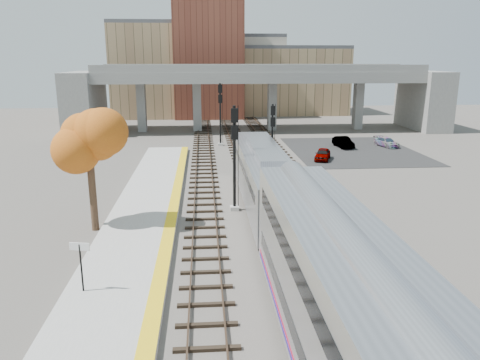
{
  "coord_description": "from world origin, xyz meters",
  "views": [
    {
      "loc": [
        -3.18,
        -23.83,
        10.32
      ],
      "look_at": [
        -0.81,
        6.09,
        2.5
      ],
      "focal_mm": 35.0,
      "sensor_mm": 36.0,
      "label": 1
    }
  ],
  "objects_px": {
    "signal_mast_mid": "(272,142)",
    "car_c": "(387,142)",
    "tree": "(89,143)",
    "locomotive": "(263,176)",
    "signal_mast_far": "(220,115)",
    "car_a": "(323,154)",
    "car_b": "(343,142)",
    "signal_mast_near": "(234,159)"
  },
  "relations": [
    {
      "from": "signal_mast_mid",
      "to": "car_c",
      "type": "bearing_deg",
      "value": 38.73
    },
    {
      "from": "signal_mast_mid",
      "to": "tree",
      "type": "relative_size",
      "value": 0.87
    },
    {
      "from": "locomotive",
      "to": "signal_mast_far",
      "type": "bearing_deg",
      "value": 94.91
    },
    {
      "from": "locomotive",
      "to": "signal_mast_far",
      "type": "xyz_separation_m",
      "value": [
        -2.1,
        24.47,
        1.52
      ]
    },
    {
      "from": "car_c",
      "to": "car_a",
      "type": "bearing_deg",
      "value": -159.27
    },
    {
      "from": "locomotive",
      "to": "tree",
      "type": "bearing_deg",
      "value": -160.53
    },
    {
      "from": "locomotive",
      "to": "tree",
      "type": "distance_m",
      "value": 12.07
    },
    {
      "from": "tree",
      "to": "car_b",
      "type": "bearing_deg",
      "value": 47.76
    },
    {
      "from": "car_c",
      "to": "tree",
      "type": "bearing_deg",
      "value": -152.95
    },
    {
      "from": "locomotive",
      "to": "car_c",
      "type": "xyz_separation_m",
      "value": [
        17.79,
        22.06,
        -1.7
      ]
    },
    {
      "from": "signal_mast_near",
      "to": "signal_mast_mid",
      "type": "distance_m",
      "value": 10.98
    },
    {
      "from": "signal_mast_mid",
      "to": "signal_mast_far",
      "type": "xyz_separation_m",
      "value": [
        -4.1,
        15.08,
        0.73
      ]
    },
    {
      "from": "signal_mast_mid",
      "to": "car_c",
      "type": "relative_size",
      "value": 1.72
    },
    {
      "from": "locomotive",
      "to": "tree",
      "type": "height_order",
      "value": "tree"
    },
    {
      "from": "signal_mast_near",
      "to": "car_b",
      "type": "bearing_deg",
      "value": 57.37
    },
    {
      "from": "signal_mast_far",
      "to": "car_c",
      "type": "height_order",
      "value": "signal_mast_far"
    },
    {
      "from": "car_a",
      "to": "car_b",
      "type": "relative_size",
      "value": 0.91
    },
    {
      "from": "car_b",
      "to": "signal_mast_far",
      "type": "bearing_deg",
      "value": 163.41
    },
    {
      "from": "signal_mast_near",
      "to": "signal_mast_far",
      "type": "distance_m",
      "value": 25.25
    },
    {
      "from": "locomotive",
      "to": "car_a",
      "type": "bearing_deg",
      "value": 61.58
    },
    {
      "from": "tree",
      "to": "locomotive",
      "type": "bearing_deg",
      "value": 19.47
    },
    {
      "from": "signal_mast_near",
      "to": "signal_mast_mid",
      "type": "xyz_separation_m",
      "value": [
        4.1,
        10.17,
        -0.6
      ]
    },
    {
      "from": "car_b",
      "to": "car_c",
      "type": "height_order",
      "value": "car_b"
    },
    {
      "from": "signal_mast_near",
      "to": "signal_mast_mid",
      "type": "bearing_deg",
      "value": 68.04
    },
    {
      "from": "locomotive",
      "to": "signal_mast_far",
      "type": "relative_size",
      "value": 2.54
    },
    {
      "from": "signal_mast_mid",
      "to": "signal_mast_far",
      "type": "relative_size",
      "value": 0.86
    },
    {
      "from": "car_c",
      "to": "signal_mast_far",
      "type": "bearing_deg",
      "value": 158.1
    },
    {
      "from": "signal_mast_far",
      "to": "signal_mast_mid",
      "type": "bearing_deg",
      "value": -74.79
    },
    {
      "from": "car_a",
      "to": "car_c",
      "type": "height_order",
      "value": "car_a"
    },
    {
      "from": "signal_mast_mid",
      "to": "tree",
      "type": "bearing_deg",
      "value": -134.36
    },
    {
      "from": "signal_mast_mid",
      "to": "car_b",
      "type": "relative_size",
      "value": 1.65
    },
    {
      "from": "signal_mast_mid",
      "to": "locomotive",
      "type": "bearing_deg",
      "value": -102.02
    },
    {
      "from": "car_b",
      "to": "signal_mast_mid",
      "type": "bearing_deg",
      "value": -136.18
    },
    {
      "from": "signal_mast_mid",
      "to": "car_a",
      "type": "bearing_deg",
      "value": 42.93
    },
    {
      "from": "locomotive",
      "to": "signal_mast_near",
      "type": "relative_size",
      "value": 2.61
    },
    {
      "from": "signal_mast_mid",
      "to": "signal_mast_far",
      "type": "bearing_deg",
      "value": 105.21
    },
    {
      "from": "tree",
      "to": "car_a",
      "type": "xyz_separation_m",
      "value": [
        19.18,
        19.04,
        -4.84
      ]
    },
    {
      "from": "locomotive",
      "to": "signal_mast_near",
      "type": "xyz_separation_m",
      "value": [
        -2.1,
        -0.78,
        1.39
      ]
    },
    {
      "from": "signal_mast_far",
      "to": "tree",
      "type": "relative_size",
      "value": 1.01
    },
    {
      "from": "signal_mast_mid",
      "to": "signal_mast_far",
      "type": "distance_m",
      "value": 15.64
    },
    {
      "from": "signal_mast_mid",
      "to": "tree",
      "type": "height_order",
      "value": "tree"
    },
    {
      "from": "signal_mast_near",
      "to": "signal_mast_far",
      "type": "relative_size",
      "value": 0.97
    }
  ]
}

